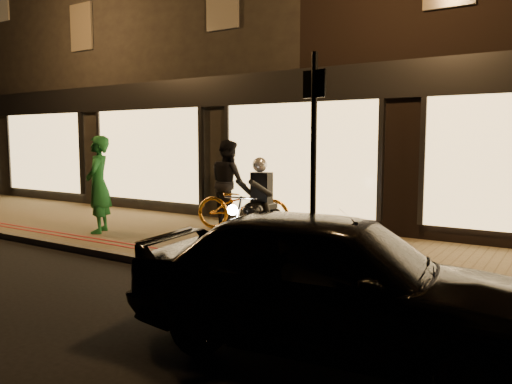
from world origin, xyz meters
The scene contains 11 objects.
ground centered at (0.00, 0.00, 0.00)m, with size 90.00×90.00×0.00m, color black.
sidewalk centered at (0.00, 2.00, 0.06)m, with size 50.00×4.00×0.12m, color brown.
kerb_stone centered at (0.00, 0.05, 0.06)m, with size 50.00×0.14×0.12m, color #59544C.
red_kerb_lines centered at (0.00, 0.55, 0.12)m, with size 50.00×0.26×0.01m.
building_row centered at (0.00, 8.99, 4.25)m, with size 48.00×10.11×8.50m.
motorcycle centered at (0.47, 1.59, 0.73)m, with size 0.60×1.94×1.59m.
sign_post centered at (2.21, 0.25, 1.80)m, with size 0.35×0.10×3.00m.
bicycle_gold centered at (-0.75, 2.93, 0.65)m, with size 0.71×2.02×1.06m, color orange.
person_green centered at (-3.07, 1.13, 1.11)m, with size 0.72×0.47×1.97m, color #1D6D31.
person_dark centered at (-1.37, 3.30, 1.07)m, with size 0.92×0.72×1.90m, color black.
parked_car centered at (3.18, -1.26, 0.68)m, with size 1.62×4.02×1.37m, color black.
Camera 1 is at (5.10, -5.58, 2.01)m, focal length 35.00 mm.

